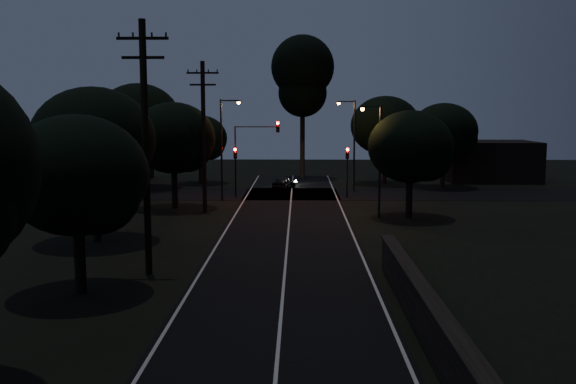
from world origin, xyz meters
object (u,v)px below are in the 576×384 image
object	(u,v)px
streetlight_b	(352,139)
streetlight_c	(377,153)
signal_right	(347,163)
car	(284,183)
utility_pole_far	(204,134)
signal_left	(235,163)
tall_pine	(303,75)
streetlight_a	(224,142)
utility_pole_mid	(145,144)
signal_mast	(256,145)

from	to	relation	value
streetlight_b	streetlight_c	bearing A→B (deg)	-87.86
signal_right	streetlight_c	xyz separation A→B (m)	(1.23, -9.99, 1.51)
car	streetlight_b	bearing A→B (deg)	-175.26
utility_pole_far	streetlight_c	world-z (taller)	utility_pole_far
utility_pole_far	signal_left	xyz separation A→B (m)	(1.40, 7.99, -2.65)
streetlight_c	signal_right	bearing A→B (deg)	97.02
tall_pine	signal_left	bearing A→B (deg)	-110.46
tall_pine	streetlight_a	bearing A→B (deg)	-110.36
utility_pole_mid	car	bearing A→B (deg)	80.19
streetlight_c	signal_mast	bearing A→B (deg)	131.19
utility_pole_mid	utility_pole_far	distance (m)	17.00
streetlight_b	signal_right	bearing A→B (deg)	-100.00
utility_pole_far	signal_mast	xyz separation A→B (m)	(3.09, 7.99, -1.15)
signal_mast	streetlight_b	distance (m)	9.15
tall_pine	car	world-z (taller)	tall_pine
streetlight_c	car	size ratio (longest dim) A/B	2.25
streetlight_b	streetlight_c	world-z (taller)	streetlight_b
utility_pole_far	car	distance (m)	15.28
tall_pine	signal_mast	bearing A→B (deg)	-104.62
signal_left	car	size ratio (longest dim) A/B	1.23
signal_right	signal_mast	xyz separation A→B (m)	(-7.51, 0.00, 1.50)
streetlight_c	car	bearing A→B (deg)	112.97
streetlight_a	streetlight_c	size ratio (longest dim) A/B	1.07
signal_right	streetlight_b	xyz separation A→B (m)	(0.71, 4.01, 1.80)
streetlight_b	car	world-z (taller)	streetlight_b
signal_left	streetlight_b	xyz separation A→B (m)	(9.91, 4.01, 1.80)
tall_pine	streetlight_c	bearing A→B (deg)	-79.07
signal_mast	streetlight_c	world-z (taller)	streetlight_c
utility_pole_mid	signal_right	bearing A→B (deg)	67.01
signal_mast	streetlight_a	distance (m)	3.13
streetlight_c	tall_pine	bearing A→B (deg)	100.93
signal_left	signal_right	bearing A→B (deg)	0.00
tall_pine	streetlight_a	distance (m)	19.13
signal_right	car	world-z (taller)	signal_right
tall_pine	streetlight_b	xyz separation A→B (m)	(4.31, -11.00, -6.09)
signal_mast	car	size ratio (longest dim) A/B	1.87
streetlight_a	utility_pole_mid	bearing A→B (deg)	-91.73
tall_pine	streetlight_c	xyz separation A→B (m)	(4.83, -25.00, -6.38)
streetlight_a	streetlight_b	world-z (taller)	same
streetlight_c	streetlight_a	bearing A→B (deg)	144.31
streetlight_a	car	size ratio (longest dim) A/B	2.40
utility_pole_mid	car	world-z (taller)	utility_pole_mid
utility_pole_far	streetlight_b	bearing A→B (deg)	46.70
utility_pole_far	streetlight_a	bearing A→B (deg)	83.41
signal_mast	streetlight_c	bearing A→B (deg)	-48.81
signal_mast	signal_left	bearing A→B (deg)	-179.87
streetlight_a	car	xyz separation A→B (m)	(4.58, 7.48, -4.07)
signal_right	signal_mast	bearing A→B (deg)	179.97
signal_left	signal_mast	world-z (taller)	signal_mast
signal_left	car	world-z (taller)	signal_left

